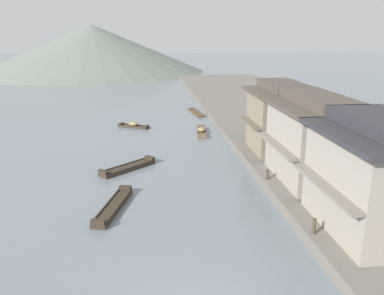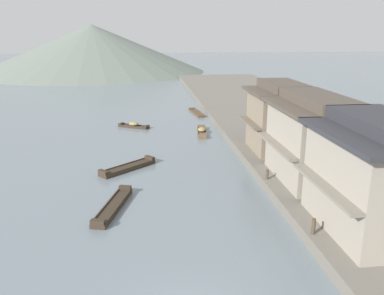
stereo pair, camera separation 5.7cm
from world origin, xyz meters
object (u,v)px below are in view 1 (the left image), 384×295
house_waterfront_second (316,139)px  mooring_post_dock_near (314,226)px  house_waterfront_tall (281,117)px  boat_moored_third (128,168)px  boat_moored_second (134,125)px  boat_midriver_drifting (202,132)px  house_waterfront_nearest (384,177)px  boat_moored_nearest (196,113)px  mooring_post_dock_mid (267,174)px  boat_moored_far (113,207)px

house_waterfront_second → mooring_post_dock_near: 9.09m
house_waterfront_tall → boat_moored_third: bearing=-172.6°
boat_moored_third → boat_moored_second: bearing=89.4°
boat_midriver_drifting → house_waterfront_nearest: size_ratio=0.63×
boat_moored_second → house_waterfront_second: bearing=-57.0°
boat_moored_second → house_waterfront_second: size_ratio=0.47×
boat_moored_nearest → house_waterfront_nearest: size_ratio=0.71×
mooring_post_dock_mid → house_waterfront_tall: bearing=65.4°
house_waterfront_nearest → boat_moored_third: bearing=136.3°
boat_moored_third → house_waterfront_second: bearing=-22.2°
boat_moored_nearest → boat_midriver_drifting: boat_midriver_drifting is taller
boat_midriver_drifting → house_waterfront_tall: (5.68, -9.47, 3.49)m
boat_moored_third → mooring_post_dock_mid: 11.59m
mooring_post_dock_near → mooring_post_dock_mid: mooring_post_dock_near is taller
house_waterfront_nearest → house_waterfront_tall: (-0.51, 15.11, 0.02)m
boat_moored_second → boat_moored_third: (-0.16, -15.15, -0.07)m
house_waterfront_tall → house_waterfront_nearest: bearing=-88.1°
mooring_post_dock_mid → boat_moored_third: bearing=152.5°
house_waterfront_second → mooring_post_dock_near: bearing=-112.5°
boat_moored_nearest → boat_moored_third: 24.10m
house_waterfront_second → house_waterfront_nearest: bearing=-87.0°
boat_moored_far → house_waterfront_tall: house_waterfront_tall is taller
boat_moored_far → mooring_post_dock_near: 12.49m
house_waterfront_nearest → mooring_post_dock_near: (-3.75, -0.25, -2.55)m
boat_moored_far → house_waterfront_nearest: size_ratio=0.72×
boat_moored_second → house_waterfront_tall: house_waterfront_tall is taller
boat_moored_second → mooring_post_dock_mid: size_ratio=5.23×
mooring_post_dock_near → boat_moored_third: bearing=127.0°
house_waterfront_nearest → house_waterfront_second: (-0.42, 7.81, 0.00)m
boat_midriver_drifting → mooring_post_dock_mid: bearing=-81.6°
boat_moored_far → boat_moored_second: bearing=87.9°
boat_moored_far → boat_midriver_drifting: 20.71m
boat_moored_second → boat_midriver_drifting: bearing=-27.2°
boat_moored_second → mooring_post_dock_near: bearing=-70.7°
boat_moored_nearest → mooring_post_dock_near: size_ratio=6.38×
boat_moored_nearest → house_waterfront_tall: (4.83, -20.75, 3.62)m
boat_moored_third → boat_moored_far: bearing=-95.1°
house_waterfront_tall → mooring_post_dock_near: size_ratio=7.00×
house_waterfront_nearest → house_waterfront_tall: same height
boat_moored_far → house_waterfront_second: size_ratio=0.72×
boat_midriver_drifting → house_waterfront_nearest: (6.19, -24.58, 3.47)m
boat_moored_nearest → house_waterfront_second: house_waterfront_second is taller
boat_moored_nearest → mooring_post_dock_near: mooring_post_dock_near is taller
boat_midriver_drifting → house_waterfront_tall: 11.58m
house_waterfront_nearest → house_waterfront_second: size_ratio=1.00×
house_waterfront_nearest → boat_moored_far: bearing=158.8°
boat_midriver_drifting → boat_moored_nearest: bearing=85.7°
boat_midriver_drifting → house_waterfront_tall: house_waterfront_tall is taller
boat_moored_nearest → mooring_post_dock_mid: 27.89m
house_waterfront_nearest → mooring_post_dock_near: house_waterfront_nearest is taller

